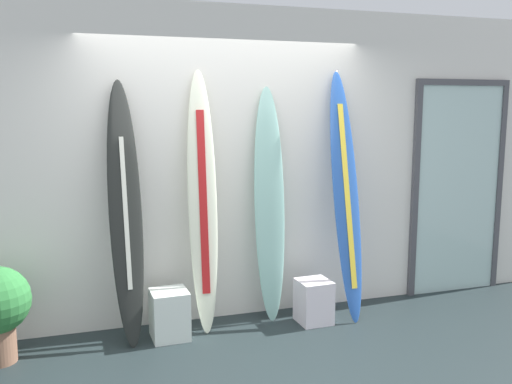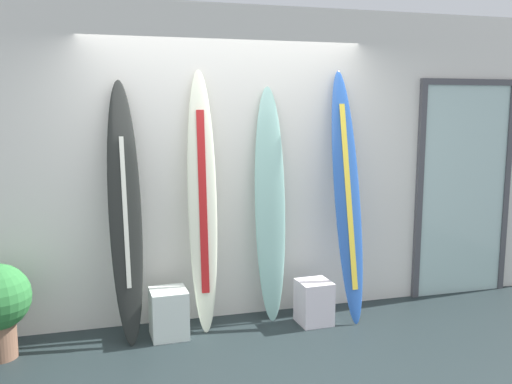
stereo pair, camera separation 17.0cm
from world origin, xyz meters
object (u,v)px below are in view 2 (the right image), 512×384
object	(u,v)px
glass_door	(464,186)
display_block_left	(169,313)
surfboard_cobalt	(347,196)
surfboard_charcoal	(125,214)
display_block_center	(314,302)
surfboard_seafoam	(270,207)
surfboard_ivory	(202,204)

from	to	relation	value
glass_door	display_block_left	bearing A→B (deg)	-174.07
surfboard_cobalt	display_block_left	world-z (taller)	surfboard_cobalt
surfboard_charcoal	glass_door	bearing A→B (deg)	4.11
display_block_center	glass_door	world-z (taller)	glass_door
surfboard_seafoam	surfboard_ivory	bearing A→B (deg)	-175.60
surfboard_seafoam	display_block_center	xyz separation A→B (m)	(0.34, -0.24, -0.84)
surfboard_charcoal	glass_door	xyz separation A→B (m)	(3.37, 0.24, 0.07)
surfboard_seafoam	display_block_center	bearing A→B (deg)	-34.78
surfboard_ivory	surfboard_seafoam	bearing A→B (deg)	4.40
display_block_left	glass_door	xyz separation A→B (m)	(3.04, 0.32, 0.92)
surfboard_charcoal	display_block_center	xyz separation A→B (m)	(1.61, -0.13, -0.86)
surfboard_charcoal	surfboard_cobalt	distance (m)	1.95
surfboard_cobalt	display_block_left	distance (m)	1.87
surfboard_ivory	surfboard_cobalt	size ratio (longest dim) A/B	1.00
display_block_center	glass_door	xyz separation A→B (m)	(1.76, 0.37, 0.93)
surfboard_cobalt	display_block_center	distance (m)	1.00
display_block_center	glass_door	distance (m)	2.03
display_block_left	glass_door	size ratio (longest dim) A/B	0.19
surfboard_cobalt	display_block_left	bearing A→B (deg)	-178.61
surfboard_charcoal	display_block_left	world-z (taller)	surfboard_charcoal
surfboard_charcoal	glass_door	world-z (taller)	glass_door
surfboard_cobalt	display_block_center	size ratio (longest dim) A/B	5.80
surfboard_charcoal	display_block_left	distance (m)	0.91
surfboard_ivory	surfboard_seafoam	distance (m)	0.63
surfboard_seafoam	display_block_center	distance (m)	0.94
surfboard_ivory	display_block_center	bearing A→B (deg)	-11.14
surfboard_ivory	display_block_left	xyz separation A→B (m)	(-0.32, -0.14, -0.90)
surfboard_cobalt	display_block_left	size ratio (longest dim) A/B	5.50
display_block_center	surfboard_cobalt	bearing A→B (deg)	15.30
surfboard_charcoal	display_block_center	distance (m)	1.83
surfboard_charcoal	surfboard_ivory	size ratio (longest dim) A/B	0.96
surfboard_charcoal	surfboard_seafoam	xyz separation A→B (m)	(1.27, 0.11, -0.02)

